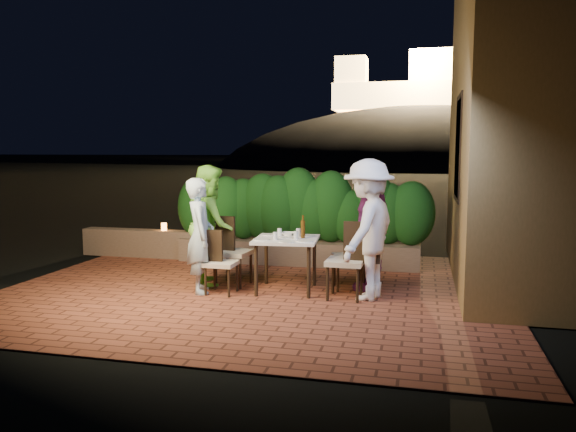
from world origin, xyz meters
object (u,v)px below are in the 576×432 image
(bowl, at_px, (288,234))
(chair_left_front, at_px, (221,262))
(diner_white, at_px, (368,229))
(diner_blue, at_px, (200,236))
(diner_purple, at_px, (372,227))
(parapet_lamp, at_px, (164,227))
(dining_table, at_px, (286,264))
(beer_bottle, at_px, (303,227))
(diner_green, at_px, (211,225))
(chair_right_front, at_px, (345,260))
(chair_right_back, at_px, (349,255))
(chair_left_back, at_px, (233,251))

(bowl, xyz_separation_m, chair_left_front, (-0.80, -0.62, -0.33))
(diner_white, bearing_deg, diner_blue, -68.03)
(diner_purple, bearing_deg, diner_white, 16.18)
(parapet_lamp, bearing_deg, chair_left_front, -49.04)
(chair_left_front, bearing_deg, diner_blue, 179.90)
(chair_left_front, xyz_separation_m, diner_blue, (-0.30, 0.00, 0.36))
(dining_table, relative_size, beer_bottle, 2.73)
(parapet_lamp, bearing_deg, diner_white, -27.29)
(bowl, distance_m, diner_purple, 1.20)
(diner_green, distance_m, diner_purple, 2.34)
(parapet_lamp, bearing_deg, diner_green, -46.97)
(bowl, bearing_deg, chair_left_front, -142.36)
(chair_right_front, xyz_separation_m, diner_white, (0.29, 0.06, 0.41))
(diner_purple, bearing_deg, bowl, -69.38)
(chair_right_back, height_order, diner_green, diner_green)
(beer_bottle, relative_size, diner_green, 0.18)
(chair_left_back, relative_size, diner_purple, 0.57)
(diner_green, height_order, diner_purple, diner_purple)
(bowl, distance_m, diner_white, 1.27)
(dining_table, distance_m, diner_white, 1.29)
(beer_bottle, bearing_deg, diner_white, -14.16)
(chair_right_front, bearing_deg, parapet_lamp, -28.38)
(chair_left_back, xyz_separation_m, parapet_lamp, (-1.94, 1.73, 0.06))
(bowl, bearing_deg, chair_right_front, -27.48)
(beer_bottle, relative_size, chair_left_front, 0.36)
(diner_white, relative_size, diner_purple, 1.04)
(dining_table, height_order, bowl, bowl)
(beer_bottle, bearing_deg, diner_green, 176.29)
(diner_white, bearing_deg, beer_bottle, -87.25)
(chair_left_back, bearing_deg, beer_bottle, 2.58)
(bowl, xyz_separation_m, parapet_lamp, (-2.73, 1.61, -0.20))
(bowl, bearing_deg, diner_white, -18.99)
(dining_table, xyz_separation_m, diner_blue, (-1.14, -0.35, 0.42))
(chair_right_front, bearing_deg, diner_green, -9.16)
(chair_right_front, bearing_deg, diner_white, -167.65)
(diner_white, bearing_deg, parapet_lamp, -100.39)
(chair_right_back, xyz_separation_m, parapet_lamp, (-3.61, 1.55, 0.09))
(chair_right_front, relative_size, diner_blue, 0.65)
(chair_right_front, distance_m, diner_green, 2.11)
(diner_white, bearing_deg, chair_left_back, -81.61)
(diner_green, height_order, diner_white, diner_white)
(dining_table, relative_size, chair_right_back, 0.90)
(beer_bottle, distance_m, diner_white, 0.96)
(diner_green, bearing_deg, diner_blue, 163.67)
(diner_green, bearing_deg, parapet_lamp, 21.72)
(beer_bottle, xyz_separation_m, chair_left_back, (-1.05, 0.06, -0.40))
(chair_left_front, xyz_separation_m, chair_right_front, (1.69, 0.15, 0.08))
(dining_table, xyz_separation_m, parapet_lamp, (-2.77, 1.87, 0.20))
(chair_left_front, relative_size, diner_blue, 0.55)
(bowl, relative_size, diner_purple, 0.10)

